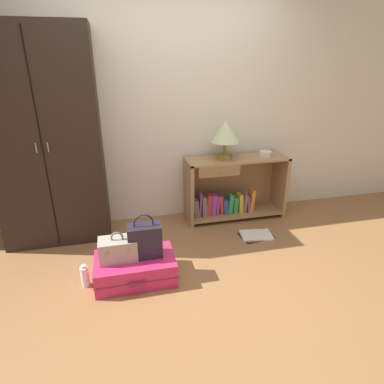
{
  "coord_description": "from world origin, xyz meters",
  "views": [
    {
      "loc": [
        -0.57,
        -2.12,
        1.81
      ],
      "look_at": [
        0.13,
        0.8,
        0.55
      ],
      "focal_mm": 30.46,
      "sensor_mm": 36.0,
      "label": 1
    }
  ],
  "objects_px": {
    "bookshelf": "(232,189)",
    "bottle": "(85,276)",
    "bowl": "(265,154)",
    "open_book_on_floor": "(256,235)",
    "suitcase_large": "(135,268)",
    "handbag": "(145,240)",
    "wardrobe": "(47,141)",
    "train_case": "(118,249)",
    "table_lamp": "(225,133)"
  },
  "relations": [
    {
      "from": "bowl",
      "to": "open_book_on_floor",
      "type": "xyz_separation_m",
      "value": [
        -0.28,
        -0.51,
        -0.76
      ]
    },
    {
      "from": "table_lamp",
      "to": "handbag",
      "type": "height_order",
      "value": "table_lamp"
    },
    {
      "from": "train_case",
      "to": "handbag",
      "type": "distance_m",
      "value": 0.23
    },
    {
      "from": "bookshelf",
      "to": "bottle",
      "type": "xyz_separation_m",
      "value": [
        -1.65,
        -0.97,
        -0.25
      ]
    },
    {
      "from": "wardrobe",
      "to": "bookshelf",
      "type": "relative_size",
      "value": 1.78
    },
    {
      "from": "suitcase_large",
      "to": "handbag",
      "type": "xyz_separation_m",
      "value": [
        0.1,
        0.02,
        0.26
      ]
    },
    {
      "from": "bookshelf",
      "to": "bowl",
      "type": "height_order",
      "value": "bowl"
    },
    {
      "from": "bottle",
      "to": "handbag",
      "type": "bearing_deg",
      "value": 1.43
    },
    {
      "from": "wardrobe",
      "to": "bookshelf",
      "type": "xyz_separation_m",
      "value": [
        1.94,
        0.04,
        -0.7
      ]
    },
    {
      "from": "wardrobe",
      "to": "bottle",
      "type": "height_order",
      "value": "wardrobe"
    },
    {
      "from": "wardrobe",
      "to": "train_case",
      "type": "relative_size",
      "value": 6.63
    },
    {
      "from": "bookshelf",
      "to": "bottle",
      "type": "distance_m",
      "value": 1.93
    },
    {
      "from": "wardrobe",
      "to": "bookshelf",
      "type": "height_order",
      "value": "wardrobe"
    },
    {
      "from": "bookshelf",
      "to": "table_lamp",
      "type": "height_order",
      "value": "table_lamp"
    },
    {
      "from": "train_case",
      "to": "handbag",
      "type": "xyz_separation_m",
      "value": [
        0.23,
        -0.0,
        0.05
      ]
    },
    {
      "from": "bottle",
      "to": "table_lamp",
      "type": "bearing_deg",
      "value": 31.81
    },
    {
      "from": "bottle",
      "to": "wardrobe",
      "type": "bearing_deg",
      "value": 107.8
    },
    {
      "from": "suitcase_large",
      "to": "bowl",
      "type": "bearing_deg",
      "value": 30.56
    },
    {
      "from": "table_lamp",
      "to": "suitcase_large",
      "type": "bearing_deg",
      "value": -139.31
    },
    {
      "from": "suitcase_large",
      "to": "table_lamp",
      "type": "bearing_deg",
      "value": 40.69
    },
    {
      "from": "train_case",
      "to": "open_book_on_floor",
      "type": "height_order",
      "value": "train_case"
    },
    {
      "from": "handbag",
      "to": "bottle",
      "type": "relative_size",
      "value": 1.95
    },
    {
      "from": "handbag",
      "to": "open_book_on_floor",
      "type": "relative_size",
      "value": 1.05
    },
    {
      "from": "wardrobe",
      "to": "train_case",
      "type": "height_order",
      "value": "wardrobe"
    },
    {
      "from": "table_lamp",
      "to": "handbag",
      "type": "bearing_deg",
      "value": -137.23
    },
    {
      "from": "train_case",
      "to": "open_book_on_floor",
      "type": "xyz_separation_m",
      "value": [
        1.46,
        0.42,
        -0.3
      ]
    },
    {
      "from": "table_lamp",
      "to": "train_case",
      "type": "bearing_deg",
      "value": -142.9
    },
    {
      "from": "bookshelf",
      "to": "table_lamp",
      "type": "bearing_deg",
      "value": -169.83
    },
    {
      "from": "handbag",
      "to": "train_case",
      "type": "bearing_deg",
      "value": 179.89
    },
    {
      "from": "wardrobe",
      "to": "bowl",
      "type": "xyz_separation_m",
      "value": [
        2.32,
        0.02,
        -0.28
      ]
    },
    {
      "from": "bookshelf",
      "to": "bowl",
      "type": "distance_m",
      "value": 0.57
    },
    {
      "from": "bookshelf",
      "to": "bottle",
      "type": "relative_size",
      "value": 5.73
    },
    {
      "from": "suitcase_large",
      "to": "wardrobe",
      "type": "bearing_deg",
      "value": 127.72
    },
    {
      "from": "bowl",
      "to": "train_case",
      "type": "height_order",
      "value": "bowl"
    },
    {
      "from": "bookshelf",
      "to": "train_case",
      "type": "bearing_deg",
      "value": -144.76
    },
    {
      "from": "handbag",
      "to": "open_book_on_floor",
      "type": "height_order",
      "value": "handbag"
    },
    {
      "from": "bookshelf",
      "to": "handbag",
      "type": "height_order",
      "value": "bookshelf"
    },
    {
      "from": "suitcase_large",
      "to": "handbag",
      "type": "distance_m",
      "value": 0.28
    },
    {
      "from": "table_lamp",
      "to": "open_book_on_floor",
      "type": "distance_m",
      "value": 1.17
    },
    {
      "from": "suitcase_large",
      "to": "open_book_on_floor",
      "type": "xyz_separation_m",
      "value": [
        1.33,
        0.44,
        -0.1
      ]
    },
    {
      "from": "train_case",
      "to": "bottle",
      "type": "relative_size",
      "value": 1.54
    },
    {
      "from": "open_book_on_floor",
      "to": "bottle",
      "type": "bearing_deg",
      "value": -166.01
    },
    {
      "from": "wardrobe",
      "to": "open_book_on_floor",
      "type": "bearing_deg",
      "value": -13.44
    },
    {
      "from": "table_lamp",
      "to": "open_book_on_floor",
      "type": "bearing_deg",
      "value": -66.56
    },
    {
      "from": "table_lamp",
      "to": "suitcase_large",
      "type": "xyz_separation_m",
      "value": [
        -1.11,
        -0.95,
        -0.93
      ]
    },
    {
      "from": "bottle",
      "to": "open_book_on_floor",
      "type": "bearing_deg",
      "value": 13.99
    },
    {
      "from": "suitcase_large",
      "to": "open_book_on_floor",
      "type": "relative_size",
      "value": 1.81
    },
    {
      "from": "train_case",
      "to": "bookshelf",
      "type": "bearing_deg",
      "value": 35.24
    },
    {
      "from": "wardrobe",
      "to": "handbag",
      "type": "bearing_deg",
      "value": -48.23
    },
    {
      "from": "open_book_on_floor",
      "to": "table_lamp",
      "type": "bearing_deg",
      "value": 113.44
    }
  ]
}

